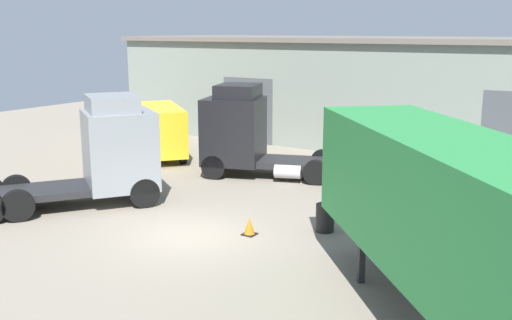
{
  "coord_description": "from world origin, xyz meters",
  "views": [
    {
      "loc": [
        10.99,
        -13.59,
        6.2
      ],
      "look_at": [
        -0.24,
        4.17,
        1.6
      ],
      "focal_mm": 42.0,
      "sensor_mm": 36.0,
      "label": 1
    }
  ],
  "objects_px": {
    "tractor_unit_black": "(245,133)",
    "container_trailer_green": "(465,223)",
    "delivery_van_teal": "(452,172)",
    "traffic_cone": "(249,227)",
    "tractor_unit_grey": "(106,153)",
    "oil_drum": "(325,218)",
    "delivery_van_yellow": "(159,130)"
  },
  "relations": [
    {
      "from": "delivery_van_yellow",
      "to": "oil_drum",
      "type": "distance_m",
      "value": 13.19
    },
    {
      "from": "delivery_van_teal",
      "to": "traffic_cone",
      "type": "relative_size",
      "value": 9.65
    },
    {
      "from": "tractor_unit_grey",
      "to": "delivery_van_teal",
      "type": "height_order",
      "value": "tractor_unit_grey"
    },
    {
      "from": "tractor_unit_black",
      "to": "delivery_van_teal",
      "type": "bearing_deg",
      "value": 154.55
    },
    {
      "from": "tractor_unit_grey",
      "to": "traffic_cone",
      "type": "height_order",
      "value": "tractor_unit_grey"
    },
    {
      "from": "tractor_unit_grey",
      "to": "tractor_unit_black",
      "type": "bearing_deg",
      "value": 18.57
    },
    {
      "from": "oil_drum",
      "to": "tractor_unit_black",
      "type": "bearing_deg",
      "value": 141.49
    },
    {
      "from": "tractor_unit_grey",
      "to": "container_trailer_green",
      "type": "xyz_separation_m",
      "value": [
        13.42,
        -3.71,
        0.78
      ]
    },
    {
      "from": "tractor_unit_black",
      "to": "tractor_unit_grey",
      "type": "bearing_deg",
      "value": 53.99
    },
    {
      "from": "container_trailer_green",
      "to": "tractor_unit_black",
      "type": "xyz_separation_m",
      "value": [
        -11.54,
        10.0,
        -0.79
      ]
    },
    {
      "from": "tractor_unit_grey",
      "to": "traffic_cone",
      "type": "xyz_separation_m",
      "value": [
        6.29,
        -0.21,
        -1.59
      ]
    },
    {
      "from": "container_trailer_green",
      "to": "delivery_van_teal",
      "type": "height_order",
      "value": "container_trailer_green"
    },
    {
      "from": "tractor_unit_grey",
      "to": "traffic_cone",
      "type": "distance_m",
      "value": 6.49
    },
    {
      "from": "container_trailer_green",
      "to": "traffic_cone",
      "type": "distance_m",
      "value": 8.29
    },
    {
      "from": "delivery_van_yellow",
      "to": "tractor_unit_black",
      "type": "bearing_deg",
      "value": -147.02
    },
    {
      "from": "container_trailer_green",
      "to": "tractor_unit_black",
      "type": "height_order",
      "value": "container_trailer_green"
    },
    {
      "from": "container_trailer_green",
      "to": "delivery_van_yellow",
      "type": "xyz_separation_m",
      "value": [
        -17.16,
        10.77,
        -1.25
      ]
    },
    {
      "from": "delivery_van_yellow",
      "to": "delivery_van_teal",
      "type": "distance_m",
      "value": 14.75
    },
    {
      "from": "delivery_van_teal",
      "to": "traffic_cone",
      "type": "height_order",
      "value": "delivery_van_teal"
    },
    {
      "from": "delivery_van_yellow",
      "to": "traffic_cone",
      "type": "bearing_deg",
      "value": -175.16
    },
    {
      "from": "delivery_van_yellow",
      "to": "oil_drum",
      "type": "height_order",
      "value": "delivery_van_yellow"
    },
    {
      "from": "delivery_van_yellow",
      "to": "tractor_unit_black",
      "type": "distance_m",
      "value": 5.68
    },
    {
      "from": "traffic_cone",
      "to": "container_trailer_green",
      "type": "bearing_deg",
      "value": -26.16
    },
    {
      "from": "oil_drum",
      "to": "traffic_cone",
      "type": "bearing_deg",
      "value": -139.63
    },
    {
      "from": "tractor_unit_grey",
      "to": "oil_drum",
      "type": "xyz_separation_m",
      "value": [
        8.11,
        1.34,
        -1.41
      ]
    },
    {
      "from": "oil_drum",
      "to": "container_trailer_green",
      "type": "bearing_deg",
      "value": -43.53
    },
    {
      "from": "container_trailer_green",
      "to": "delivery_van_yellow",
      "type": "distance_m",
      "value": 20.3
    },
    {
      "from": "delivery_van_yellow",
      "to": "traffic_cone",
      "type": "xyz_separation_m",
      "value": [
        10.03,
        -7.27,
        -1.13
      ]
    },
    {
      "from": "delivery_van_yellow",
      "to": "tractor_unit_black",
      "type": "relative_size",
      "value": 0.75
    },
    {
      "from": "tractor_unit_black",
      "to": "container_trailer_green",
      "type": "bearing_deg",
      "value": 119.65
    },
    {
      "from": "tractor_unit_grey",
      "to": "oil_drum",
      "type": "relative_size",
      "value": 7.41
    },
    {
      "from": "oil_drum",
      "to": "traffic_cone",
      "type": "distance_m",
      "value": 2.39
    }
  ]
}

